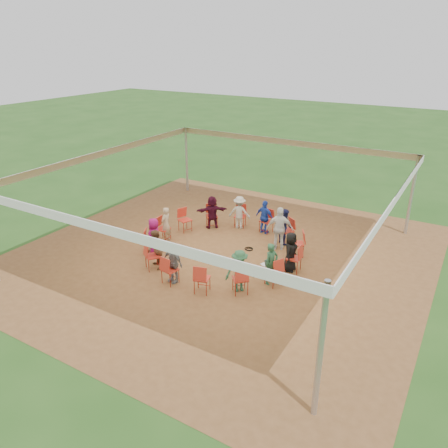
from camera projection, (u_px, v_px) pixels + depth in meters
The scene contains 31 objects.
ground at pixel (224, 255), 14.86m from camera, with size 80.00×80.00×0.00m, color #224B17.
dirt_patch at pixel (224, 254), 14.85m from camera, with size 13.00×13.00×0.00m, color brown.
tent at pixel (224, 188), 13.93m from camera, with size 10.33×10.33×3.00m.
chair_0 at pixel (274, 271), 12.86m from camera, with size 0.42×0.44×0.90m, color red, non-canonical shape.
chair_1 at pixel (294, 258), 13.63m from camera, with size 0.42×0.44×0.90m, color red, non-canonical shape.
chair_2 at pixel (297, 244), 14.61m from camera, with size 0.42×0.44×0.90m, color red, non-canonical shape.
chair_3 at pixel (287, 231), 15.60m from camera, with size 0.42×0.44×0.90m, color red, non-canonical shape.
chair_4 at pixel (266, 221), 16.41m from camera, with size 0.42×0.44×0.90m, color red, non-canonical shape.
chair_5 at pixel (240, 216), 16.88m from camera, with size 0.42×0.44×0.90m, color red, non-canonical shape.
chair_6 at pixel (212, 216), 16.91m from camera, with size 0.42×0.44×0.90m, color red, non-canonical shape.
chair_7 at pixel (185, 220), 16.50m from camera, with size 0.42×0.44×0.90m, color red, non-canonical shape.
chair_8 at pixel (163, 229), 15.73m from camera, with size 0.42×0.44×0.90m, color red, non-canonical shape.
chair_9 at pixel (151, 242), 14.75m from camera, with size 0.42×0.44×0.90m, color red, non-canonical shape.
chair_10 at pixel (152, 256), 13.76m from camera, with size 0.42×0.44×0.90m, color red, non-canonical shape.
chair_11 at pixel (170, 270), 12.95m from camera, with size 0.42×0.44×0.90m, color red, non-canonical shape.
chair_12 at pixel (202, 278), 12.48m from camera, with size 0.42×0.44×0.90m, color red, non-canonical shape.
chair_13 at pixel (240, 279), 12.45m from camera, with size 0.42×0.44×0.90m, color red, non-canonical shape.
person_seated_0 at pixel (271, 264), 12.87m from camera, with size 0.47×0.31×1.29m, color #255133.
person_seated_1 at pixel (291, 252), 13.60m from camera, with size 0.63×0.35×1.29m, color black.
person_seated_2 at pixel (284, 226), 15.48m from camera, with size 0.63×0.36×1.29m, color #181B44.
person_seated_3 at pixel (265, 217), 16.25m from camera, with size 0.75×0.39×1.29m, color #1F3FA8.
person_seated_4 at pixel (239, 212), 16.69m from camera, with size 0.83×0.41×1.29m, color #A8A494.
person_seated_5 at pixel (212, 212), 16.72m from camera, with size 1.19×0.45×1.29m, color #3A0B1C.
person_seated_6 at pixel (166, 225), 15.60m from camera, with size 0.47×0.31×1.29m, color tan.
person_seated_7 at pixel (154, 236), 14.67m from camera, with size 0.63×0.35×1.29m, color #840E52.
person_seated_8 at pixel (156, 250), 13.73m from camera, with size 0.63×0.36×1.29m, color #543520.
person_seated_9 at pixel (173, 262), 12.96m from camera, with size 0.75×0.39×1.29m, color gray.
person_seated_10 at pixel (240, 271), 12.48m from camera, with size 0.83×0.41×1.29m, color #255133.
standing_person at pixel (280, 229), 14.95m from camera, with size 0.90×0.46×1.54m, color silver.
cable_coil at pixel (249, 249), 15.20m from camera, with size 0.38×0.38×0.03m.
laptop at pixel (268, 263), 13.00m from camera, with size 0.36×0.40×0.22m.
Camera 1 is at (6.75, -11.42, 6.76)m, focal length 35.00 mm.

